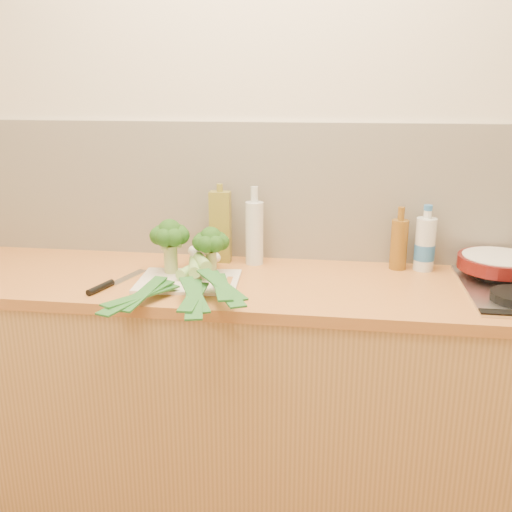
{
  "coord_description": "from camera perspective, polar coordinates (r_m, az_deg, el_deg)",
  "views": [
    {
      "loc": [
        0.28,
        -0.73,
        1.57
      ],
      "look_at": [
        0.02,
        1.1,
        1.02
      ],
      "focal_mm": 40.0,
      "sensor_mm": 36.0,
      "label": 1
    }
  ],
  "objects": [
    {
      "name": "room_shell",
      "position": [
        2.27,
        0.88,
        6.44
      ],
      "size": [
        3.5,
        3.5,
        3.5
      ],
      "color": "beige",
      "rests_on": "ground"
    },
    {
      "name": "counter",
      "position": [
        2.25,
        -0.17,
        -13.29
      ],
      "size": [
        3.2,
        0.62,
        0.9
      ],
      "color": "tan",
      "rests_on": "ground"
    },
    {
      "name": "chopping_board",
      "position": [
        2.04,
        -6.76,
        -2.5
      ],
      "size": [
        0.37,
        0.28,
        0.01
      ],
      "primitive_type": "cube",
      "rotation": [
        0.0,
        0.0,
        0.07
      ],
      "color": "silver",
      "rests_on": "counter"
    },
    {
      "name": "broccoli_left",
      "position": [
        2.09,
        -8.61,
        1.98
      ],
      "size": [
        0.14,
        0.14,
        0.2
      ],
      "color": "#97A560",
      "rests_on": "chopping_board"
    },
    {
      "name": "broccoli_right",
      "position": [
        2.08,
        -4.54,
        1.41
      ],
      "size": [
        0.13,
        0.14,
        0.17
      ],
      "color": "#97A560",
      "rests_on": "chopping_board"
    },
    {
      "name": "leek_front",
      "position": [
        2.01,
        -7.7,
        -2.0
      ],
      "size": [
        0.26,
        0.64,
        0.04
      ],
      "rotation": [
        0.0,
        0.0,
        -0.31
      ],
      "color": "white",
      "rests_on": "chopping_board"
    },
    {
      "name": "leek_mid",
      "position": [
        1.99,
        -6.17,
        -1.58
      ],
      "size": [
        0.22,
        0.7,
        0.04
      ],
      "rotation": [
        0.0,
        0.0,
        0.24
      ],
      "color": "white",
      "rests_on": "chopping_board"
    },
    {
      "name": "leek_back",
      "position": [
        1.96,
        -4.83,
        -1.3
      ],
      "size": [
        0.31,
        0.57,
        0.04
      ],
      "rotation": [
        0.0,
        0.0,
        0.46
      ],
      "color": "white",
      "rests_on": "chopping_board"
    },
    {
      "name": "chefs_knife",
      "position": [
        2.05,
        -14.61,
        -2.8
      ],
      "size": [
        0.12,
        0.3,
        0.02
      ],
      "rotation": [
        0.0,
        0.0,
        -0.3
      ],
      "color": "silver",
      "rests_on": "counter"
    },
    {
      "name": "skillet",
      "position": [
        2.23,
        23.18,
        -0.59
      ],
      "size": [
        0.4,
        0.29,
        0.05
      ],
      "rotation": [
        0.0,
        0.0,
        0.39
      ],
      "color": "#520F0D",
      "rests_on": "gas_hob"
    },
    {
      "name": "oil_tin",
      "position": [
        2.24,
        -3.58,
        2.96
      ],
      "size": [
        0.08,
        0.05,
        0.31
      ],
      "color": "olive",
      "rests_on": "counter"
    },
    {
      "name": "glass_bottle",
      "position": [
        2.22,
        -0.16,
        2.43
      ],
      "size": [
        0.07,
        0.07,
        0.31
      ],
      "color": "silver",
      "rests_on": "counter"
    },
    {
      "name": "amber_bottle",
      "position": [
        2.22,
        14.11,
        1.24
      ],
      "size": [
        0.06,
        0.06,
        0.24
      ],
      "color": "brown",
      "rests_on": "counter"
    },
    {
      "name": "water_bottle",
      "position": [
        2.24,
        16.53,
        1.01
      ],
      "size": [
        0.08,
        0.08,
        0.23
      ],
      "color": "silver",
      "rests_on": "counter"
    }
  ]
}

